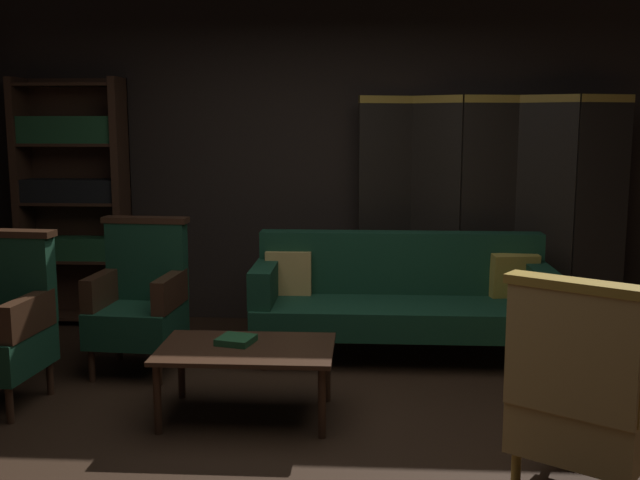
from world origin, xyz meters
TOP-DOWN VIEW (x-y plane):
  - ground_plane at (0.00, 0.00)m, footprint 10.00×10.00m
  - back_wall at (0.00, 2.45)m, footprint 7.20×0.10m
  - folding_screen at (1.27, 2.10)m, footprint 2.11×0.41m
  - bookshelf at (-2.15, 2.19)m, footprint 0.90×0.32m
  - velvet_couch at (0.55, 1.45)m, footprint 2.12×0.78m
  - coffee_table at (-0.39, 0.21)m, footprint 1.00×0.64m
  - armchair_gilt_accent at (1.26, -0.64)m, footprint 0.80×0.80m
  - armchair_wing_left at (-1.25, 1.02)m, footprint 0.62×0.62m
  - book_green_cloth at (-0.46, 0.28)m, footprint 0.24×0.24m

SIDE VIEW (x-z plane):
  - ground_plane at x=0.00m, z-range 0.00..0.00m
  - coffee_table at x=-0.39m, z-range 0.16..0.58m
  - book_green_cloth at x=-0.46m, z-range 0.42..0.46m
  - velvet_couch at x=0.55m, z-range 0.01..0.89m
  - armchair_gilt_accent at x=1.26m, z-range -0.03..1.01m
  - armchair_wing_left at x=-1.25m, z-range -0.03..1.01m
  - folding_screen at x=1.27m, z-range 0.04..1.94m
  - bookshelf at x=-2.15m, z-range 0.06..2.11m
  - back_wall at x=0.00m, z-range 0.00..2.80m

